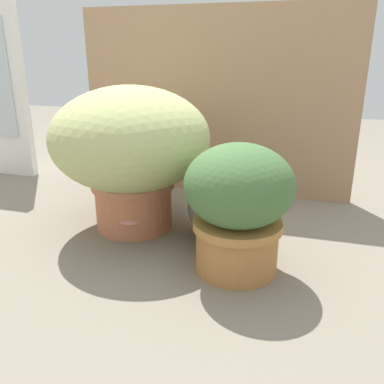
# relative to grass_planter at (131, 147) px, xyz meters

# --- Properties ---
(ground_plane) EXTENTS (6.00, 6.00, 0.00)m
(ground_plane) POSITION_rel_grass_planter_xyz_m (0.10, -0.13, -0.29)
(ground_plane) COLOR slate
(cardboard_backdrop) EXTENTS (1.17, 0.03, 0.78)m
(cardboard_backdrop) POSITION_rel_grass_planter_xyz_m (0.18, 0.47, 0.09)
(cardboard_backdrop) COLOR #A67F5D
(cardboard_backdrop) RESTS_ON ground
(grass_planter) EXTENTS (0.54, 0.54, 0.50)m
(grass_planter) POSITION_rel_grass_planter_xyz_m (0.00, 0.00, 0.00)
(grass_planter) COLOR #BE6D4A
(grass_planter) RESTS_ON ground
(leafy_planter) EXTENTS (0.30, 0.30, 0.37)m
(leafy_planter) POSITION_rel_grass_planter_xyz_m (0.41, -0.20, -0.09)
(leafy_planter) COLOR #AE713B
(leafy_planter) RESTS_ON ground
(cat) EXTENTS (0.30, 0.36, 0.32)m
(cat) POSITION_rel_grass_planter_xyz_m (0.32, -0.04, -0.17)
(cat) COLOR #5B5A52
(cat) RESTS_ON ground
(mushroom_ornament_pink) EXTENTS (0.09, 0.09, 0.11)m
(mushroom_ornament_pink) POSITION_rel_grass_planter_xyz_m (0.03, -0.09, -0.22)
(mushroom_ornament_pink) COLOR silver
(mushroom_ornament_pink) RESTS_ON ground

